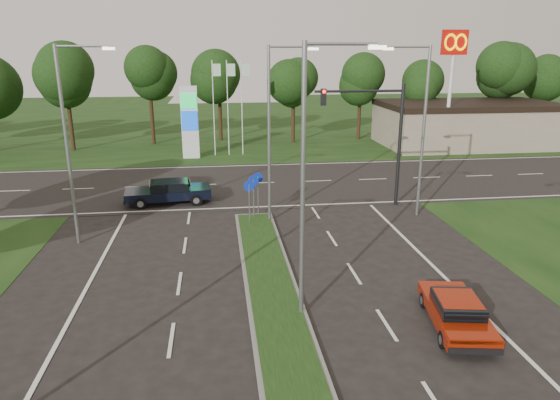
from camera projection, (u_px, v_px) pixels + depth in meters
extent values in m
cube|color=black|center=(230.00, 122.00, 63.58)|extent=(160.00, 50.00, 0.02)
cube|color=black|center=(245.00, 184.00, 34.12)|extent=(160.00, 12.00, 0.02)
cube|color=slate|center=(286.00, 348.00, 15.09)|extent=(2.00, 26.00, 0.12)
cube|color=gray|center=(467.00, 124.00, 47.64)|extent=(16.00, 9.00, 4.00)
cylinder|color=gray|center=(303.00, 189.00, 15.82)|extent=(0.16, 0.16, 9.00)
cylinder|color=gray|center=(341.00, 44.00, 14.70)|extent=(2.20, 0.10, 0.10)
cube|color=#FFF2CC|center=(377.00, 47.00, 14.86)|extent=(0.50, 0.22, 0.12)
cylinder|color=gray|center=(269.00, 137.00, 25.32)|extent=(0.16, 0.16, 9.00)
cylinder|color=gray|center=(291.00, 47.00, 24.20)|extent=(2.20, 0.10, 0.10)
cube|color=#FFF2CC|center=(313.00, 49.00, 24.36)|extent=(0.50, 0.22, 0.12)
cylinder|color=gray|center=(67.00, 149.00, 22.29)|extent=(0.16, 0.16, 9.00)
cylinder|color=gray|center=(82.00, 46.00, 21.16)|extent=(2.20, 0.10, 0.10)
cube|color=#FFF2CC|center=(109.00, 49.00, 21.32)|extent=(0.50, 0.22, 0.12)
cylinder|color=gray|center=(423.00, 134.00, 26.33)|extent=(0.16, 0.16, 9.00)
cylinder|color=gray|center=(409.00, 47.00, 24.93)|extent=(2.20, 0.10, 0.10)
cube|color=#FFF2CC|center=(388.00, 49.00, 24.83)|extent=(0.50, 0.22, 0.12)
cylinder|color=black|center=(399.00, 146.00, 28.45)|extent=(0.20, 0.20, 7.00)
cylinder|color=black|center=(359.00, 91.00, 27.26)|extent=(5.00, 0.14, 0.14)
cube|color=black|center=(323.00, 97.00, 27.10)|extent=(0.28, 0.28, 0.90)
sphere|color=#FF190C|center=(324.00, 92.00, 26.84)|extent=(0.20, 0.20, 0.20)
cylinder|color=gray|center=(249.00, 205.00, 25.69)|extent=(0.06, 0.06, 2.20)
cylinder|color=#0C26A5|center=(249.00, 186.00, 25.40)|extent=(0.56, 0.04, 0.56)
cylinder|color=gray|center=(254.00, 199.00, 26.68)|extent=(0.06, 0.06, 2.20)
cylinder|color=#0C26A5|center=(253.00, 181.00, 26.39)|extent=(0.56, 0.04, 0.56)
cylinder|color=gray|center=(258.00, 195.00, 27.38)|extent=(0.06, 0.06, 2.20)
cylinder|color=#0C26A5|center=(258.00, 178.00, 27.09)|extent=(0.56, 0.04, 0.56)
cube|color=silver|center=(190.00, 123.00, 41.32)|extent=(1.40, 0.30, 6.00)
cube|color=#0CA53F|center=(189.00, 101.00, 40.64)|extent=(1.30, 0.08, 1.20)
cube|color=#0C3FBF|center=(190.00, 121.00, 41.09)|extent=(1.30, 0.08, 1.60)
cylinder|color=silver|center=(214.00, 109.00, 42.23)|extent=(0.08, 0.08, 8.00)
cube|color=#B2D8B2|center=(216.00, 70.00, 41.36)|extent=(0.70, 0.02, 1.00)
cylinder|color=silver|center=(228.00, 109.00, 42.38)|extent=(0.08, 0.08, 8.00)
cube|color=#B2D8B2|center=(231.00, 70.00, 41.50)|extent=(0.70, 0.02, 1.00)
cylinder|color=silver|center=(242.00, 109.00, 42.52)|extent=(0.08, 0.08, 8.00)
cube|color=#B2D8B2|center=(245.00, 70.00, 41.65)|extent=(0.70, 0.02, 1.00)
cylinder|color=silver|center=(449.00, 96.00, 42.49)|extent=(0.30, 0.30, 10.00)
cube|color=#BF0C07|center=(455.00, 42.00, 41.23)|extent=(2.20, 0.35, 2.00)
torus|color=#FFC600|center=(451.00, 42.00, 40.97)|extent=(1.06, 0.16, 1.06)
torus|color=#FFC600|center=(461.00, 42.00, 41.08)|extent=(1.06, 0.16, 1.06)
cylinder|color=black|center=(235.00, 121.00, 48.69)|extent=(0.36, 0.36, 4.40)
sphere|color=black|center=(234.00, 75.00, 47.46)|extent=(6.00, 6.00, 6.00)
sphere|color=black|center=(237.00, 64.00, 47.02)|extent=(4.80, 4.80, 4.80)
cube|color=maroon|center=(456.00, 313.00, 16.26)|extent=(2.25, 4.14, 0.40)
cube|color=black|center=(458.00, 304.00, 16.07)|extent=(1.64, 1.93, 0.37)
cube|color=maroon|center=(458.00, 299.00, 16.02)|extent=(1.50, 1.61, 0.04)
cylinder|color=black|center=(424.00, 300.00, 17.55)|extent=(0.27, 0.57, 0.55)
cylinder|color=black|center=(465.00, 301.00, 17.49)|extent=(0.27, 0.57, 0.55)
cylinder|color=black|center=(443.00, 340.00, 15.15)|extent=(0.27, 0.57, 0.55)
cylinder|color=black|center=(491.00, 341.00, 15.09)|extent=(0.27, 0.57, 0.55)
cube|color=black|center=(168.00, 193.00, 29.55)|extent=(5.09, 2.46, 0.50)
cube|color=black|center=(169.00, 185.00, 29.43)|extent=(2.32, 1.91, 0.47)
cube|color=black|center=(169.00, 181.00, 29.37)|extent=(1.92, 1.77, 0.04)
cylinder|color=black|center=(140.00, 204.00, 28.43)|extent=(0.71, 0.29, 0.69)
cylinder|color=black|center=(142.00, 195.00, 30.16)|extent=(0.71, 0.29, 0.69)
cylinder|color=black|center=(196.00, 200.00, 29.09)|extent=(0.71, 0.29, 0.69)
cylinder|color=black|center=(194.00, 192.00, 30.83)|extent=(0.71, 0.29, 0.69)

